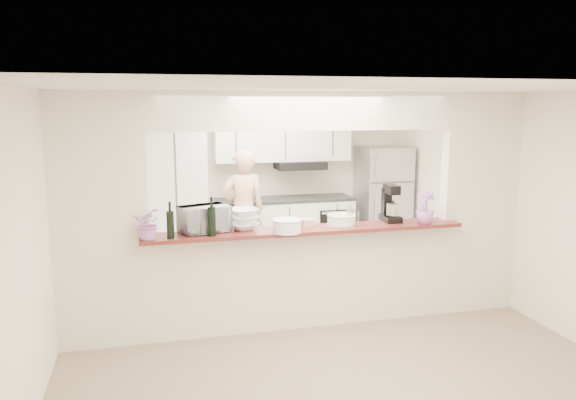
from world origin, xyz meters
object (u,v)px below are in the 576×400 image
object	(u,v)px
refrigerator	(382,200)
toaster_oven	(204,219)
stand_mixer	(390,205)
person	(243,211)

from	to	relation	value
refrigerator	toaster_oven	size ratio (longest dim) A/B	3.55
toaster_oven	stand_mixer	xyz separation A→B (m)	(2.04, 0.01, 0.05)
refrigerator	toaster_oven	world-z (taller)	refrigerator
refrigerator	person	world-z (taller)	person
toaster_oven	stand_mixer	distance (m)	2.05
refrigerator	toaster_oven	bearing A→B (deg)	-140.05
toaster_oven	person	world-z (taller)	person
refrigerator	stand_mixer	distance (m)	2.83
refrigerator	person	xyz separation A→B (m)	(-2.33, -0.44, 0.01)
stand_mixer	person	size ratio (longest dim) A/B	0.24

